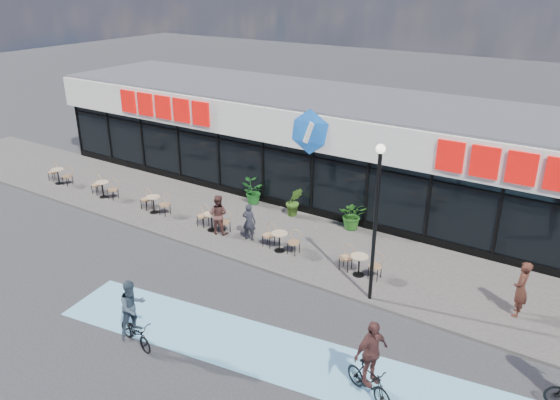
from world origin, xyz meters
name	(u,v)px	position (x,y,z in m)	size (l,w,h in m)	color
ground	(206,289)	(0.00, 0.00, 0.00)	(120.00, 120.00, 0.00)	#28282B
sidewalk	(280,237)	(0.00, 4.50, 0.05)	(44.00, 5.00, 0.10)	#57504D
bike_lane	(283,356)	(4.00, -1.50, 0.01)	(14.00, 2.20, 0.01)	#6AA9C9
building	(345,147)	(0.00, 9.93, 2.34)	(30.60, 6.57, 4.75)	black
lamp_post	(376,211)	(4.84, 2.30, 3.14)	(0.28, 0.28, 5.11)	black
bistro_set_0	(60,174)	(-12.24, 3.51, 0.56)	(1.54, 0.62, 0.90)	tan
bistro_set_1	(104,187)	(-9.01, 3.51, 0.56)	(1.54, 0.62, 0.90)	tan
bistro_set_2	(155,202)	(-5.78, 3.51, 0.56)	(1.54, 0.62, 0.90)	tan
bistro_set_3	(213,219)	(-2.54, 3.51, 0.56)	(1.54, 0.62, 0.90)	tan
bistro_set_4	(281,239)	(0.69, 3.51, 0.56)	(1.54, 0.62, 0.90)	tan
bistro_set_5	(360,262)	(3.92, 3.51, 0.56)	(1.54, 0.62, 0.90)	tan
potted_plant_left	(252,192)	(-2.81, 6.55, 0.65)	(1.00, 0.86, 1.11)	#175219
potted_plant_mid	(294,201)	(-0.55, 6.45, 0.74)	(0.70, 0.57, 1.28)	#335618
potted_plant_right	(353,215)	(2.11, 6.63, 0.70)	(1.08, 0.93, 1.20)	#215418
patron_left	(249,222)	(-0.81, 3.57, 0.85)	(0.55, 0.36, 1.50)	black
patron_right	(218,214)	(-2.16, 3.36, 0.91)	(0.79, 0.61, 1.62)	#4C2B27
pedestrian_a	(521,289)	(8.95, 3.91, 0.99)	(0.65, 0.43, 1.78)	#3D1E15
cyclist_a	(370,366)	(6.58, -1.65, 0.93)	(1.59, 1.10, 2.19)	black
cyclist_c	(134,319)	(0.26, -3.32, 0.86)	(1.60, 0.89, 2.05)	black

